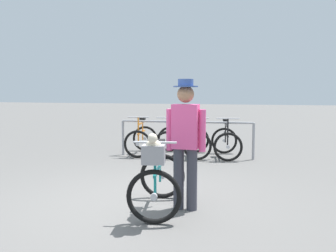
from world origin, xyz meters
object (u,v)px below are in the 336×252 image
at_px(racked_bike_orange, 141,140).
at_px(racked_bike_yellow, 197,141).
at_px(racked_bike_blue, 169,140).
at_px(person_with_featured_bike, 185,139).
at_px(featured_bicycle, 158,176).
at_px(racked_bike_black, 226,142).

height_order(racked_bike_orange, racked_bike_yellow, same).
bearing_deg(racked_bike_blue, person_with_featured_bike, -71.05).
distance_m(racked_bike_yellow, person_with_featured_bike, 3.92).
height_order(racked_bike_blue, racked_bike_yellow, same).
distance_m(racked_bike_blue, racked_bike_yellow, 0.70).
distance_m(racked_bike_yellow, featured_bicycle, 4.09).
distance_m(racked_bike_orange, racked_bike_yellow, 1.40).
relative_size(featured_bicycle, person_with_featured_bike, 0.72).
distance_m(racked_bike_orange, featured_bicycle, 4.31).
bearing_deg(person_with_featured_bike, racked_bike_orange, 118.16).
xyz_separation_m(racked_bike_orange, person_with_featured_bike, (2.00, -3.73, 0.58)).
xyz_separation_m(racked_bike_blue, racked_bike_black, (1.40, 0.10, 0.00)).
bearing_deg(featured_bicycle, racked_bike_black, 84.36).
bearing_deg(racked_bike_black, racked_bike_blue, -175.70).
bearing_deg(racked_bike_yellow, racked_bike_blue, -175.70).
bearing_deg(person_with_featured_bike, featured_bicycle, -142.11).
xyz_separation_m(racked_bike_orange, racked_bike_yellow, (1.40, 0.10, 0.00)).
bearing_deg(featured_bicycle, racked_bike_yellow, 94.08).
relative_size(racked_bike_blue, featured_bicycle, 0.97).
bearing_deg(person_with_featured_bike, racked_bike_yellow, 98.90).
distance_m(racked_bike_orange, person_with_featured_bike, 4.27).
height_order(racked_bike_yellow, person_with_featured_bike, person_with_featured_bike).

